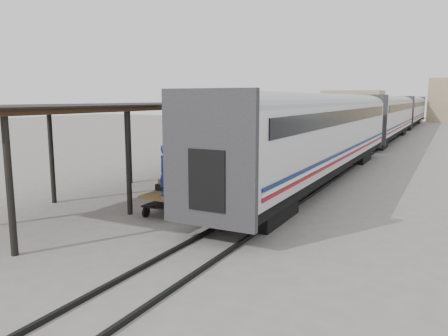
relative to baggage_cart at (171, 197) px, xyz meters
name	(u,v)px	position (x,y,z in m)	size (l,w,h in m)	color
ground	(188,207)	(0.04, 1.11, -0.65)	(160.00, 160.00, 0.00)	slate
train	(387,115)	(3.23, 34.90, 2.04)	(3.45, 76.01, 4.01)	silver
canopy	(297,102)	(-3.36, 25.11, 3.36)	(4.90, 64.30, 4.15)	#422B19
rails	(386,140)	(3.24, 35.11, -0.59)	(1.54, 150.00, 0.12)	black
building_left	(352,105)	(-9.96, 83.11, 2.35)	(12.00, 8.00, 6.00)	tan
baggage_cart	(171,197)	(0.00, 0.00, 0.00)	(1.26, 2.41, 0.86)	brown
suitcase_stack	(173,185)	(-0.14, 0.32, 0.39)	(1.24, 1.12, 0.44)	#373739
luggage_tug	(298,146)	(-1.49, 20.01, -0.07)	(1.26, 1.62, 1.26)	maroon
porter	(166,170)	(0.25, -0.65, 1.14)	(0.68, 0.45, 1.86)	navy
pedestrian	(258,153)	(-1.61, 12.23, 0.22)	(1.01, 0.42, 1.73)	black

